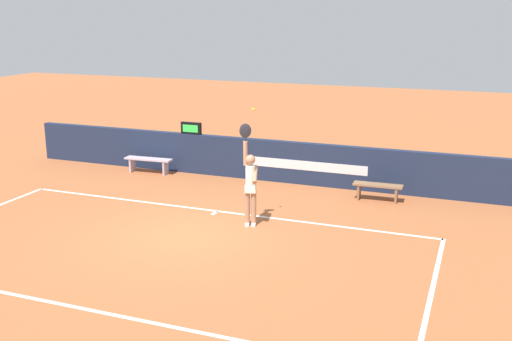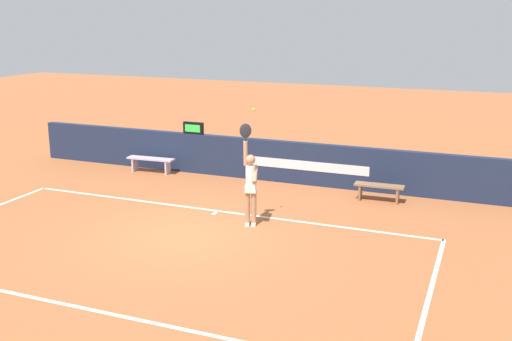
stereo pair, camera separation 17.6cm
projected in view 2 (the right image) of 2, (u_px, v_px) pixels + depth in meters
The scene contains 8 objects.
ground_plane at pixel (184, 235), 14.04m from camera, with size 60.00×60.00×0.00m, color #A55B33.
court_lines at pixel (163, 249), 13.17m from camera, with size 11.42×5.79×0.00m.
back_wall at pixel (263, 160), 18.50m from camera, with size 16.09×0.23×1.26m.
speed_display at pixel (193, 128), 19.14m from camera, with size 0.67×0.13×0.37m.
tennis_player at pixel (250, 184), 14.41m from camera, with size 0.51×0.51×2.51m.
tennis_ball at pixel (253, 109), 14.04m from camera, with size 0.07×0.07×0.07m.
courtside_bench_near at pixel (379, 189), 16.44m from camera, with size 1.34×0.40×0.47m.
courtside_bench_far at pixel (151, 161), 19.38m from camera, with size 1.58×0.44×0.48m.
Camera 2 is at (6.44, -11.64, 5.02)m, focal length 42.38 mm.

